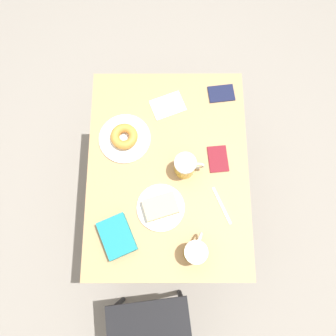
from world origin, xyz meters
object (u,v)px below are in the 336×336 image
at_px(beer_mug_left, 186,166).
at_px(passport_near_edge, 221,94).
at_px(beer_mug_center, 196,252).
at_px(plate_with_cake, 161,207).
at_px(fork, 222,205).
at_px(plate_with_donut, 125,137).
at_px(blue_pouch, 117,236).
at_px(passport_far_edge, 218,159).
at_px(napkin_folded, 168,105).

height_order(beer_mug_left, passport_near_edge, beer_mug_left).
bearing_deg(passport_near_edge, beer_mug_center, 78.78).
relative_size(plate_with_cake, fork, 1.27).
relative_size(plate_with_donut, fork, 1.44).
distance_m(plate_with_cake, plate_with_donut, 0.37).
xyz_separation_m(beer_mug_left, blue_pouch, (0.30, 0.31, -0.03)).
bearing_deg(passport_far_edge, napkin_folded, -49.52).
distance_m(fork, passport_near_edge, 0.55).
relative_size(passport_near_edge, blue_pouch, 0.66).
relative_size(plate_with_donut, blue_pouch, 1.19).
xyz_separation_m(beer_mug_center, blue_pouch, (0.33, -0.06, -0.03)).
height_order(passport_near_edge, passport_far_edge, same).
height_order(plate_with_cake, fork, plate_with_cake).
bearing_deg(beer_mug_center, fork, -122.23).
bearing_deg(blue_pouch, beer_mug_left, -134.10).
relative_size(fork, blue_pouch, 0.82).
bearing_deg(passport_far_edge, plate_with_donut, -13.04).
distance_m(fork, passport_far_edge, 0.22).
relative_size(plate_with_donut, beer_mug_left, 1.79).
height_order(plate_with_cake, plate_with_donut, plate_with_donut).
relative_size(plate_with_cake, beer_mug_center, 1.61).
relative_size(plate_with_donut, napkin_folded, 1.32).
bearing_deg(plate_with_donut, beer_mug_center, 121.38).
distance_m(plate_with_donut, beer_mug_left, 0.32).
height_order(fork, blue_pouch, blue_pouch).
distance_m(beer_mug_left, passport_near_edge, 0.43).
bearing_deg(plate_with_donut, fork, 144.35).
height_order(beer_mug_center, fork, beer_mug_center).
bearing_deg(napkin_folded, beer_mug_center, 99.32).
relative_size(beer_mug_left, passport_near_edge, 1.00).
xyz_separation_m(beer_mug_left, napkin_folded, (0.08, -0.32, -0.05)).
relative_size(plate_with_cake, blue_pouch, 1.04).
relative_size(fork, passport_near_edge, 1.25).
bearing_deg(napkin_folded, beer_mug_left, 103.69).
height_order(plate_with_donut, passport_far_edge, plate_with_donut).
height_order(plate_with_donut, beer_mug_center, beer_mug_center).
bearing_deg(passport_near_edge, napkin_folded, 13.60).
bearing_deg(plate_with_cake, passport_far_edge, -139.56).
distance_m(beer_mug_center, blue_pouch, 0.34).
bearing_deg(plate_with_cake, passport_near_edge, -117.75).
bearing_deg(plate_with_cake, fork, -178.09).
relative_size(plate_with_cake, napkin_folded, 1.16).
bearing_deg(plate_with_cake, beer_mug_left, -121.69).
xyz_separation_m(fork, blue_pouch, (0.46, 0.14, 0.02)).
distance_m(plate_with_donut, passport_near_edge, 0.52).
bearing_deg(passport_far_edge, beer_mug_center, 74.09).
distance_m(plate_with_donut, beer_mug_center, 0.61).
bearing_deg(passport_far_edge, beer_mug_left, 16.86).
xyz_separation_m(beer_mug_center, napkin_folded, (0.11, -0.69, -0.05)).
height_order(napkin_folded, passport_far_edge, passport_far_edge).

